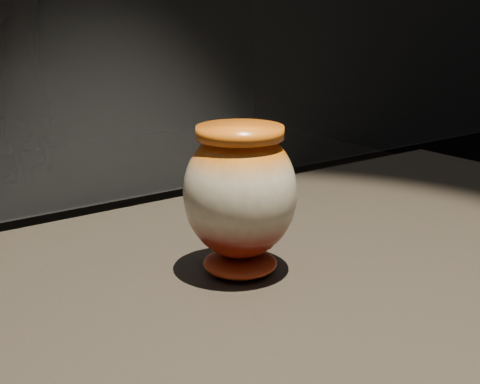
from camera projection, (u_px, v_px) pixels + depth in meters
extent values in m
cube|color=black|center=(141.00, 336.00, 0.79)|extent=(2.00, 0.80, 0.05)
ellipsoid|color=#661309|center=(240.00, 263.00, 0.91)|extent=(0.12, 0.12, 0.03)
ellipsoid|color=beige|center=(240.00, 193.00, 0.88)|extent=(0.18, 0.18, 0.18)
cylinder|color=orange|center=(240.00, 132.00, 0.86)|extent=(0.13, 0.13, 0.02)
imported|color=black|center=(19.00, 66.00, 4.68)|extent=(0.70, 0.65, 1.62)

